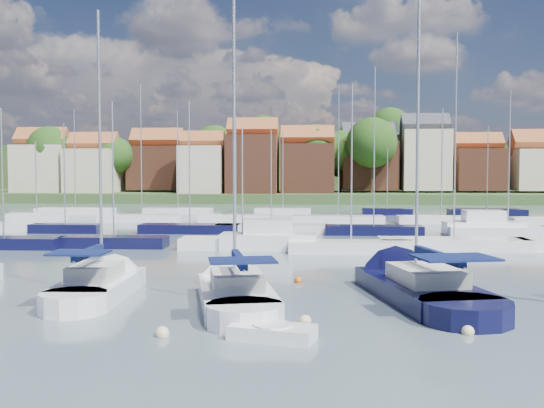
{
  "coord_description": "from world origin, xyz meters",
  "views": [
    {
      "loc": [
        -2.12,
        -24.18,
        5.69
      ],
      "look_at": [
        -4.66,
        14.0,
        3.68
      ],
      "focal_mm": 40.0,
      "sensor_mm": 36.0,
      "label": 1
    }
  ],
  "objects": [
    {
      "name": "buoy_h",
      "position": [
        -2.36,
        -1.6,
        0.0
      ],
      "size": [
        0.44,
        0.44,
        0.44
      ],
      "primitive_type": "sphere",
      "color": "beige",
      "rests_on": "ground"
    },
    {
      "name": "buoy_b",
      "position": [
        -7.3,
        -3.75,
        0.0
      ],
      "size": [
        0.5,
        0.5,
        0.5
      ],
      "primitive_type": "sphere",
      "color": "beige",
      "rests_on": "ground"
    },
    {
      "name": "sailboat_left",
      "position": [
        -11.92,
        3.88,
        0.36
      ],
      "size": [
        3.15,
        10.51,
        14.21
      ],
      "rotation": [
        0.0,
        0.0,
        1.61
      ],
      "color": "white",
      "rests_on": "ground"
    },
    {
      "name": "buoy_d",
      "position": [
        3.36,
        -2.78,
        0.0
      ],
      "size": [
        0.45,
        0.45,
        0.45
      ],
      "primitive_type": "sphere",
      "color": "beige",
      "rests_on": "ground"
    },
    {
      "name": "ground",
      "position": [
        0.0,
        40.0,
        0.0
      ],
      "size": [
        260.0,
        260.0,
        0.0
      ],
      "primitive_type": "plane",
      "color": "#46575F",
      "rests_on": "ground"
    },
    {
      "name": "sailboat_navy",
      "position": [
        2.35,
        4.92,
        0.35
      ],
      "size": [
        6.42,
        13.94,
        18.59
      ],
      "rotation": [
        0.0,
        0.0,
        1.79
      ],
      "color": "black",
      "rests_on": "ground"
    },
    {
      "name": "buoy_e",
      "position": [
        3.59,
        6.53,
        0.0
      ],
      "size": [
        0.49,
        0.49,
        0.49
      ],
      "primitive_type": "sphere",
      "color": "beige",
      "rests_on": "ground"
    },
    {
      "name": "far_shore_town",
      "position": [
        2.23,
        132.67,
        4.61
      ],
      "size": [
        212.46,
        90.0,
        22.27
      ],
      "color": "#354F27",
      "rests_on": "ground"
    },
    {
      "name": "marina_field",
      "position": [
        1.91,
        35.15,
        0.43
      ],
      "size": [
        79.62,
        41.41,
        15.93
      ],
      "color": "white",
      "rests_on": "ground"
    },
    {
      "name": "buoy_g",
      "position": [
        -2.81,
        6.79,
        0.0
      ],
      "size": [
        0.41,
        0.41,
        0.41
      ],
      "primitive_type": "sphere",
      "color": "#D85914",
      "rests_on": "ground"
    },
    {
      "name": "buoy_c",
      "position": [
        -5.24,
        -1.94,
        0.0
      ],
      "size": [
        0.41,
        0.41,
        0.41
      ],
      "primitive_type": "sphere",
      "color": "#D85914",
      "rests_on": "ground"
    },
    {
      "name": "sailboat_centre",
      "position": [
        -5.64,
        2.48,
        0.36
      ],
      "size": [
        5.31,
        11.51,
        15.15
      ],
      "rotation": [
        0.0,
        0.0,
        1.79
      ],
      "color": "white",
      "rests_on": "ground"
    },
    {
      "name": "tender",
      "position": [
        -3.46,
        -3.88,
        0.24
      ],
      "size": [
        3.13,
        2.02,
        0.62
      ],
      "rotation": [
        0.0,
        0.0,
        -0.25
      ],
      "color": "white",
      "rests_on": "ground"
    }
  ]
}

